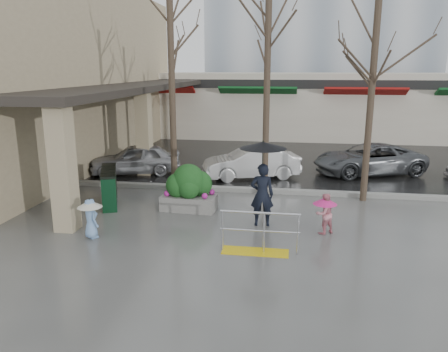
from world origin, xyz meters
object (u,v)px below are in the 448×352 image
(handrail, at_px, (258,238))
(car_c, at_px, (369,159))
(tree_west, at_px, (171,44))
(tree_midwest, at_px, (268,38))
(child_blue, at_px, (90,214))
(car_b, at_px, (251,163))
(car_a, at_px, (136,159))
(planter, at_px, (189,188))
(news_boxes, at_px, (109,186))
(tree_mideast, at_px, (375,50))
(child_pink, at_px, (325,211))
(woman, at_px, (262,176))

(handrail, bearing_deg, car_c, 65.91)
(car_c, bearing_deg, tree_west, -80.57)
(tree_west, bearing_deg, tree_midwest, 0.00)
(child_blue, relative_size, car_b, 0.28)
(handrail, bearing_deg, car_a, 128.25)
(planter, bearing_deg, news_boxes, 175.11)
(car_c, bearing_deg, tree_midwest, -64.94)
(car_a, bearing_deg, news_boxes, -9.38)
(handrail, distance_m, tree_midwest, 6.83)
(tree_mideast, distance_m, car_b, 6.32)
(car_a, bearing_deg, tree_mideast, 56.88)
(car_a, xyz_separation_m, car_b, (4.83, 0.03, 0.00))
(tree_midwest, height_order, car_c, tree_midwest)
(handrail, relative_size, car_c, 0.42)
(tree_west, xyz_separation_m, car_c, (7.26, 3.91, -4.45))
(news_boxes, bearing_deg, tree_west, 21.28)
(news_boxes, xyz_separation_m, car_a, (-0.60, 4.07, 0.06))
(tree_midwest, bearing_deg, news_boxes, -161.53)
(tree_mideast, distance_m, child_blue, 9.73)
(tree_west, relative_size, tree_mideast, 1.05)
(car_a, bearing_deg, car_b, 72.54)
(child_blue, bearing_deg, tree_mideast, -109.61)
(tree_mideast, xyz_separation_m, planter, (-5.52, -1.88, -4.16))
(car_a, distance_m, car_b, 4.83)
(handrail, height_order, child_pink, child_pink)
(planter, bearing_deg, handrail, -50.85)
(tree_midwest, xyz_separation_m, child_pink, (1.80, -3.28, -4.60))
(tree_west, distance_m, woman, 5.74)
(handrail, relative_size, child_pink, 1.72)
(tree_west, xyz_separation_m, news_boxes, (-1.73, -1.65, -4.51))
(handrail, distance_m, tree_west, 7.52)
(tree_midwest, xyz_separation_m, news_boxes, (-4.93, -1.65, -4.66))
(tree_midwest, relative_size, car_b, 1.83)
(tree_midwest, height_order, tree_mideast, tree_midwest)
(tree_midwest, bearing_deg, handrail, -88.09)
(tree_west, xyz_separation_m, woman, (3.31, -2.92, -3.66))
(child_pink, height_order, car_c, car_c)
(child_blue, distance_m, car_b, 7.81)
(car_a, bearing_deg, tree_west, 26.13)
(tree_west, bearing_deg, car_a, 133.92)
(child_pink, xyz_separation_m, planter, (-4.02, 1.40, 0.06))
(tree_mideast, height_order, news_boxes, tree_mideast)
(child_pink, bearing_deg, news_boxes, -47.61)
(tree_mideast, xyz_separation_m, car_c, (0.76, 3.91, -4.23))
(tree_mideast, distance_m, car_a, 10.09)
(news_boxes, bearing_deg, tree_mideast, -11.00)
(planter, bearing_deg, child_pink, -19.22)
(child_pink, relative_size, car_c, 0.24)
(handrail, bearing_deg, child_pink, 42.85)
(tree_midwest, distance_m, tree_mideast, 3.32)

